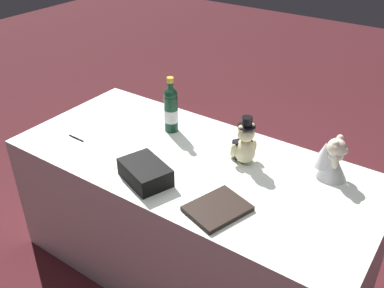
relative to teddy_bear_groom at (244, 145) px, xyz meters
The scene contains 8 objects.
ground_plane 0.94m from the teddy_bear_groom, 147.96° to the right, with size 12.00×12.00×0.00m, color #47191E.
reception_table 0.57m from the teddy_bear_groom, 147.96° to the right, with size 2.01×0.92×0.79m, color white.
teddy_bear_groom is the anchor object (origin of this frame).
teddy_bear_bride 0.44m from the teddy_bear_groom, 16.91° to the left, with size 0.19×0.15×0.23m.
champagne_bottle 0.53m from the teddy_bear_groom, behind, with size 0.08×0.08×0.34m.
signing_pen 0.99m from the teddy_bear_groom, 159.26° to the right, with size 0.13×0.01×0.01m.
gift_case_black 0.54m from the teddy_bear_groom, 126.45° to the right, with size 0.31×0.26×0.09m.
guestbook 0.45m from the teddy_bear_groom, 76.46° to the right, with size 0.21×0.27×0.02m, color black.
Camera 1 is at (1.12, -1.60, 2.08)m, focal length 40.54 mm.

